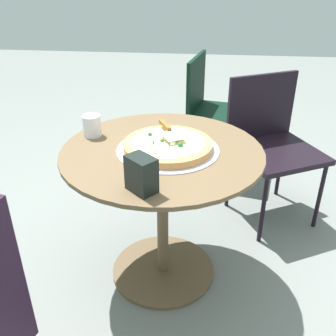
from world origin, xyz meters
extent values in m
plane|color=slate|center=(0.00, 0.00, 0.00)|extent=(10.00, 10.00, 0.00)
cylinder|color=brown|center=(0.00, 0.00, 0.68)|extent=(0.86, 0.86, 0.02)
cylinder|color=brown|center=(0.00, 0.00, 0.34)|extent=(0.05, 0.05, 0.65)
cylinder|color=brown|center=(0.00, 0.00, 0.01)|extent=(0.51, 0.51, 0.02)
cylinder|color=silver|center=(-0.02, 0.00, 0.69)|extent=(0.43, 0.43, 0.00)
cylinder|color=#D7934F|center=(-0.02, 0.00, 0.70)|extent=(0.37, 0.37, 0.03)
cylinder|color=#F6E099|center=(-0.02, 0.00, 0.72)|extent=(0.32, 0.32, 0.00)
sphere|color=#28762C|center=(0.04, 0.02, 0.73)|extent=(0.02, 0.02, 0.02)
sphere|color=beige|center=(0.02, 0.11, 0.73)|extent=(0.02, 0.02, 0.02)
sphere|color=#3A6C2B|center=(0.00, 0.00, 0.73)|extent=(0.02, 0.02, 0.02)
sphere|color=#297531|center=(0.06, -0.06, 0.73)|extent=(0.02, 0.02, 0.02)
sphere|color=#226935|center=(-0.08, 0.04, 0.73)|extent=(0.02, 0.02, 0.02)
sphere|color=#F1E2C5|center=(0.04, 0.03, 0.73)|extent=(0.02, 0.02, 0.02)
sphere|color=#23621C|center=(-0.07, -0.04, 0.73)|extent=(0.01, 0.01, 0.01)
sphere|color=#E5F1CF|center=(-0.05, 0.03, 0.73)|extent=(0.02, 0.02, 0.02)
sphere|color=#E7F1C9|center=(-0.08, -0.09, 0.73)|extent=(0.01, 0.01, 0.01)
cube|color=silver|center=(-0.04, -0.02, 0.74)|extent=(0.12, 0.13, 0.00)
cube|color=brown|center=(0.00, -0.11, 0.75)|extent=(0.07, 0.11, 0.02)
cylinder|color=white|center=(0.33, -0.11, 0.73)|extent=(0.08, 0.08, 0.10)
cube|color=black|center=(0.03, 0.33, 0.75)|extent=(0.12, 0.12, 0.13)
cube|color=black|center=(-0.30, -1.09, 0.44)|extent=(0.51, 0.51, 0.03)
cube|color=black|center=(-0.10, -1.13, 0.64)|extent=(0.11, 0.42, 0.37)
cylinder|color=black|center=(-0.51, -1.23, 0.21)|extent=(0.02, 0.02, 0.43)
cylinder|color=black|center=(-0.44, -0.88, 0.21)|extent=(0.02, 0.02, 0.43)
cylinder|color=black|center=(-0.15, -1.31, 0.21)|extent=(0.02, 0.02, 0.43)
cylinder|color=black|center=(-0.08, -0.95, 0.21)|extent=(0.02, 0.02, 0.43)
cube|color=black|center=(-0.59, -0.54, 0.43)|extent=(0.59, 0.59, 0.03)
cube|color=black|center=(-0.50, -0.73, 0.64)|extent=(0.40, 0.22, 0.38)
cylinder|color=black|center=(-0.84, -0.46, 0.21)|extent=(0.02, 0.02, 0.42)
cylinder|color=black|center=(-0.51, -0.29, 0.21)|extent=(0.02, 0.02, 0.42)
cylinder|color=black|center=(-0.67, -0.80, 0.21)|extent=(0.02, 0.02, 0.42)
cylinder|color=black|center=(-0.34, -0.63, 0.21)|extent=(0.02, 0.02, 0.42)
camera|label=1|loc=(-0.18, 1.45, 1.40)|focal=41.18mm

